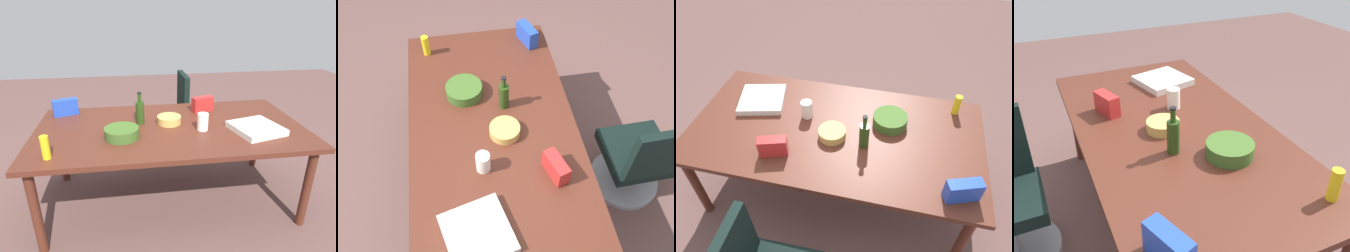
% 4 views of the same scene
% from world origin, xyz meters
% --- Properties ---
extents(ground_plane, '(10.00, 10.00, 0.00)m').
position_xyz_m(ground_plane, '(0.00, 0.00, 0.00)').
color(ground_plane, brown).
extents(conference_table, '(2.24, 1.15, 0.75)m').
position_xyz_m(conference_table, '(0.00, 0.00, 0.69)').
color(conference_table, '#502418').
rests_on(conference_table, ground).
extents(chip_bag_blue, '(0.23, 0.15, 0.15)m').
position_xyz_m(chip_bag_blue, '(-0.92, 0.41, 0.83)').
color(chip_bag_blue, '#2146B9').
rests_on(chip_bag_blue, conference_table).
extents(chip_bowl, '(0.26, 0.26, 0.07)m').
position_xyz_m(chip_bowl, '(0.00, 0.07, 0.78)').
color(chip_bowl, tan).
rests_on(chip_bowl, conference_table).
extents(mayo_jar, '(0.11, 0.11, 0.14)m').
position_xyz_m(mayo_jar, '(0.25, -0.11, 0.82)').
color(mayo_jar, white).
rests_on(mayo_jar, conference_table).
extents(chip_bag_red, '(0.21, 0.14, 0.14)m').
position_xyz_m(chip_bag_red, '(0.36, 0.33, 0.82)').
color(chip_bag_red, red).
rests_on(chip_bag_red, conference_table).
extents(salad_bowl, '(0.34, 0.34, 0.08)m').
position_xyz_m(salad_bowl, '(-0.41, -0.16, 0.79)').
color(salad_bowl, '#3B5E23').
rests_on(salad_bowl, conference_table).
extents(pizza_box, '(0.44, 0.44, 0.05)m').
position_xyz_m(pizza_box, '(0.68, -0.19, 0.78)').
color(pizza_box, silver).
rests_on(pizza_box, conference_table).
extents(mustard_bottle, '(0.07, 0.07, 0.17)m').
position_xyz_m(mustard_bottle, '(-0.91, -0.42, 0.83)').
color(mustard_bottle, yellow).
rests_on(mustard_bottle, conference_table).
extents(wine_bottle, '(0.08, 0.08, 0.28)m').
position_xyz_m(wine_bottle, '(-0.25, 0.11, 0.86)').
color(wine_bottle, '#253F14').
rests_on(wine_bottle, conference_table).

